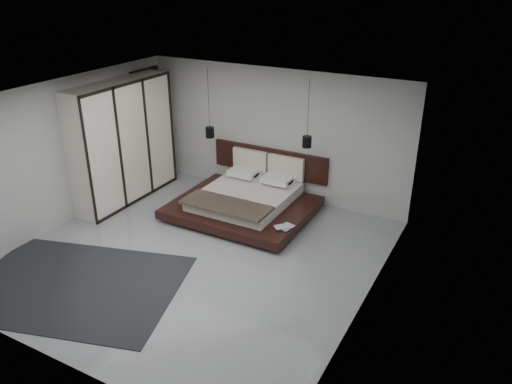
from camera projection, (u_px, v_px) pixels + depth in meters
The scene contains 14 objects.
floor at pixel (197, 255), 8.83m from camera, with size 6.00×6.00×0.00m, color #919499.
ceiling at pixel (188, 99), 7.67m from camera, with size 6.00×6.00×0.00m, color white.
wall_back at pixel (274, 134), 10.65m from camera, with size 6.00×6.00×0.00m, color #B1B1AE.
wall_front at pixel (45, 272), 5.85m from camera, with size 6.00×6.00×0.00m, color #B1B1AE.
wall_left at pixel (64, 153), 9.55m from camera, with size 6.00×6.00×0.00m, color #B1B1AE.
wall_right at pixel (370, 223), 6.95m from camera, with size 6.00×6.00×0.00m, color #B1B1AE.
lattice_screen at pixel (149, 126), 11.53m from camera, with size 0.05×0.90×2.60m, color black.
bed at pixel (246, 199), 10.27m from camera, with size 2.72×2.37×1.07m.
book_lower at pixel (281, 225), 9.28m from camera, with size 0.22×0.29×0.03m, color #99724C.
book_upper at pixel (280, 225), 9.25m from camera, with size 0.19×0.26×0.02m, color #99724C.
pendant_left at pixel (210, 132), 10.61m from camera, with size 0.19×0.19×1.48m.
pendant_right at pixel (307, 142), 9.59m from camera, with size 0.18×0.18×1.33m.
wardrobe at pixel (123, 142), 10.50m from camera, with size 0.62×2.62×2.57m.
rug at pixel (74, 285), 7.98m from camera, with size 3.33×2.38×0.01m, color black.
Camera 1 is at (4.52, -6.16, 4.67)m, focal length 35.00 mm.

